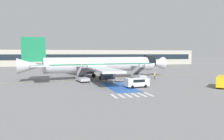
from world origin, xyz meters
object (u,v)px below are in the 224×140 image
fuel_tanker (64,68)px  service_van_0 (137,82)px  airliner (100,65)px  ground_crew_1 (155,75)px  terminal_building (100,58)px  boarding_stairs_aft (83,78)px  boarding_stairs_forward (139,75)px  ground_crew_0 (106,77)px  service_van_1 (223,81)px  baggage_cart (120,81)px

fuel_tanker → service_van_0: 41.01m
airliner → ground_crew_1: size_ratio=21.85×
fuel_tanker → terminal_building: 54.27m
airliner → boarding_stairs_aft: 8.16m
airliner → boarding_stairs_forward: size_ratio=7.51×
boarding_stairs_aft → ground_crew_1: (19.08, 0.56, 0.06)m
ground_crew_0 → fuel_tanker: bearing=-26.7°
airliner → boarding_stairs_aft: airliner is taller
airliner → service_van_1: (20.13, -21.52, -2.37)m
terminal_building → boarding_stairs_forward: bearing=-93.9°
baggage_cart → terminal_building: terminal_building is taller
boarding_stairs_forward → boarding_stairs_aft: boarding_stairs_aft is taller
service_van_1 → terminal_building: bearing=-40.5°
service_van_0 → service_van_1: size_ratio=0.89×
airliner → boarding_stairs_aft: bearing=-54.2°
airliner → service_van_1: airliner is taller
airliner → baggage_cart: airliner is taller
boarding_stairs_forward → ground_crew_0: size_ratio=3.11×
airliner → boarding_stairs_aft: (-5.48, -5.40, -2.72)m
boarding_stairs_forward → fuel_tanker: bearing=117.0°
terminal_building → fuel_tanker: bearing=-115.4°
service_van_1 → airliner: bearing=-0.7°
airliner → ground_crew_1: bearing=61.7°
airliner → boarding_stairs_forward: 10.57m
boarding_stairs_forward → service_van_0: boarding_stairs_forward is taller
airliner → baggage_cart: (3.33, -7.28, -3.50)m
terminal_building → ground_crew_1: bearing=-90.9°
baggage_cart → fuel_tanker: bearing=-10.7°
fuel_tanker → baggage_cart: fuel_tanker is taller
ground_crew_1 → baggage_cart: bearing=141.5°
boarding_stairs_aft → ground_crew_1: size_ratio=2.91×
ground_crew_0 → terminal_building: terminal_building is taller
service_van_1 → terminal_building: size_ratio=0.05×
boarding_stairs_forward → service_van_1: bearing=-69.4°
boarding_stairs_aft → fuel_tanker: (-3.03, 27.66, 0.60)m
airliner → fuel_tanker: bearing=-167.8°
fuel_tanker → ground_crew_0: (8.94, -27.18, -0.62)m
boarding_stairs_aft → fuel_tanker: boarding_stairs_aft is taller
airliner → terminal_building: 72.74m
fuel_tanker → ground_crew_0: 28.62m
boarding_stairs_forward → service_van_0: (-5.89, -13.78, 0.12)m
service_van_1 → boarding_stairs_aft: bearing=14.0°
airliner → service_van_0: 17.47m
airliner → boarding_stairs_forward: (9.74, -3.05, -2.75)m
airliner → service_van_1: bearing=34.3°
boarding_stairs_forward → service_van_0: bearing=-121.9°
service_van_1 → terminal_building: (-5.39, 92.74, 2.97)m
boarding_stairs_forward → boarding_stairs_aft: 15.39m
boarding_stairs_aft → ground_crew_0: (5.91, 0.48, -0.02)m
service_van_1 → terminal_building: 92.95m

